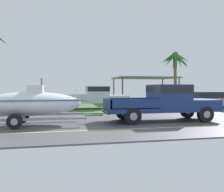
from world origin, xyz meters
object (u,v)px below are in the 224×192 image
object	(u,v)px
parked_pickup_background	(97,96)
parked_sedan_near	(208,100)
pickup_truck_towing	(168,101)
palm_tree_near_left	(176,63)
carport_awning	(145,78)
boat_on_trailer	(30,104)

from	to	relation	value
parked_pickup_background	parked_sedan_near	size ratio (longest dim) A/B	1.36
pickup_truck_towing	parked_sedan_near	bearing A→B (deg)	43.42
palm_tree_near_left	carport_awning	bearing A→B (deg)	111.12
pickup_truck_towing	carport_awning	distance (m)	14.27
parked_pickup_background	palm_tree_near_left	xyz separation A→B (m)	(7.97, 2.05, 3.08)
parked_sedan_near	palm_tree_near_left	world-z (taller)	palm_tree_near_left
parked_pickup_background	carport_awning	distance (m)	9.09
parked_sedan_near	carport_awning	size ratio (longest dim) A/B	0.65
pickup_truck_towing	parked_sedan_near	world-z (taller)	pickup_truck_towing
boat_on_trailer	palm_tree_near_left	size ratio (longest dim) A/B	1.16
carport_awning	palm_tree_near_left	bearing A→B (deg)	-68.88
parked_pickup_background	carport_awning	bearing A→B (deg)	44.75
pickup_truck_towing	boat_on_trailer	bearing A→B (deg)	180.00
boat_on_trailer	parked_pickup_background	world-z (taller)	boat_on_trailer
boat_on_trailer	parked_pickup_background	xyz separation A→B (m)	(4.19, 7.41, 0.03)
pickup_truck_towing	carport_awning	world-z (taller)	carport_awning
carport_awning	parked_pickup_background	bearing A→B (deg)	-135.25
pickup_truck_towing	carport_awning	bearing A→B (deg)	75.19
boat_on_trailer	palm_tree_near_left	distance (m)	15.72
pickup_truck_towing	boat_on_trailer	distance (m)	6.91
pickup_truck_towing	parked_sedan_near	xyz separation A→B (m)	(6.63, 6.28, -0.38)
parked_pickup_background	palm_tree_near_left	world-z (taller)	palm_tree_near_left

